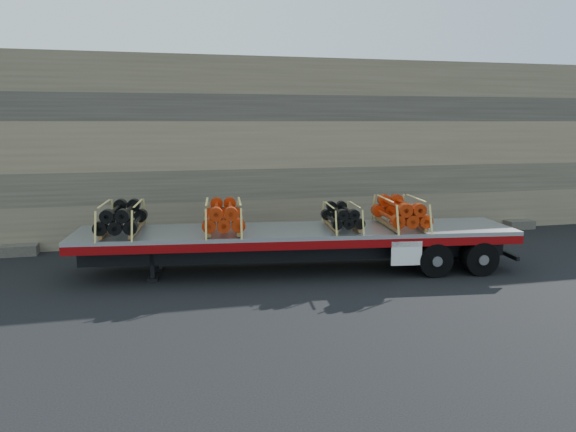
% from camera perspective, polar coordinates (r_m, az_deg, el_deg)
% --- Properties ---
extents(ground, '(120.00, 120.00, 0.00)m').
position_cam_1_polar(ground, '(17.08, -1.47, -6.02)').
color(ground, black).
rests_on(ground, ground).
extents(rock_wall, '(44.00, 3.00, 7.00)m').
position_cam_1_polar(rock_wall, '(22.86, -5.15, 6.80)').
color(rock_wall, '#7A6B54').
rests_on(rock_wall, ground).
extents(trailer, '(13.60, 4.29, 1.34)m').
position_cam_1_polar(trailer, '(17.38, 0.89, -3.47)').
color(trailer, '#ACAEB4').
rests_on(trailer, ground).
extents(bundle_front, '(1.49, 2.51, 0.84)m').
position_cam_1_polar(bundle_front, '(17.27, -16.53, -0.26)').
color(bundle_front, black).
rests_on(bundle_front, trailer).
extents(bundle_midfront, '(1.50, 2.54, 0.85)m').
position_cam_1_polar(bundle_midfront, '(17.02, -6.57, -0.05)').
color(bundle_midfront, '#AF2909').
rests_on(bundle_midfront, trailer).
extents(bundle_midrear, '(1.23, 2.07, 0.69)m').
position_cam_1_polar(bundle_midrear, '(17.42, 5.50, -0.07)').
color(bundle_midrear, black).
rests_on(bundle_midrear, trailer).
extents(bundle_rear, '(1.52, 2.57, 0.86)m').
position_cam_1_polar(bundle_rear, '(17.89, 11.32, 0.31)').
color(bundle_rear, '#AF2909').
rests_on(bundle_rear, trailer).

